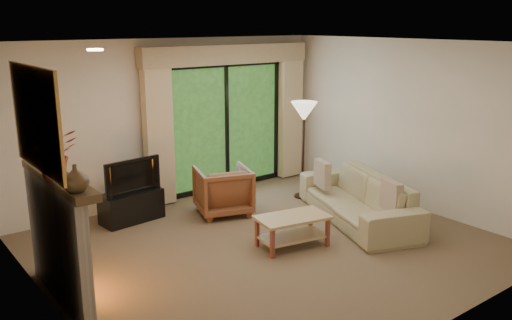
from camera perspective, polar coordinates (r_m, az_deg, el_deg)
floor at (r=7.18m, az=1.47°, el=-9.01°), size 5.50×5.50×0.00m
ceiling at (r=6.59m, az=1.62°, el=12.20°), size 5.50×5.50×0.00m
wall_back at (r=8.81m, az=-8.75°, el=4.10°), size 5.00×0.00×5.00m
wall_front at (r=5.15m, az=19.36°, el=-4.03°), size 5.00×0.00×5.00m
wall_left at (r=5.53m, az=-21.25°, el=-2.94°), size 0.00×5.00×5.00m
wall_right at (r=8.73m, az=15.76°, el=3.63°), size 0.00×5.00×5.00m
fireplace at (r=5.94m, az=-20.15°, el=-7.94°), size 0.24×1.70×1.37m
mirror at (r=5.58m, az=-22.10°, el=4.01°), size 0.07×1.45×1.02m
sliding_door at (r=9.32m, az=-3.16°, el=3.56°), size 2.26×0.10×2.16m
curtain_left at (r=8.53m, az=-10.26°, el=3.01°), size 0.45×0.18×2.35m
curtain_right at (r=10.03m, az=3.59°, el=4.91°), size 0.45×0.18×2.35m
cornice at (r=9.09m, az=-2.94°, el=11.04°), size 3.20×0.24×0.32m
media_console at (r=8.16m, az=-12.96°, el=-4.77°), size 0.93×0.49×0.45m
tv at (r=8.02m, az=-13.15°, el=-1.56°), size 0.88×0.20×0.50m
armchair at (r=8.23m, az=-3.49°, el=-3.22°), size 0.99×1.00×0.73m
sofa at (r=8.07m, az=10.64°, el=-4.01°), size 1.64×2.47×0.67m
pillow_near at (r=7.54m, az=14.06°, el=-3.66°), size 0.24×0.42×0.41m
pillow_far at (r=8.39m, az=7.00°, el=-1.48°), size 0.25×0.43×0.42m
coffee_table at (r=7.10m, az=3.85°, el=-7.49°), size 1.01×0.67×0.42m
floor_lamp at (r=8.90m, az=4.99°, el=1.02°), size 0.45×0.45×1.60m
vase at (r=5.10m, az=-18.48°, el=-1.84°), size 0.29×0.29×0.25m
branches at (r=5.58m, az=-20.47°, el=0.61°), size 0.44×0.39×0.48m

